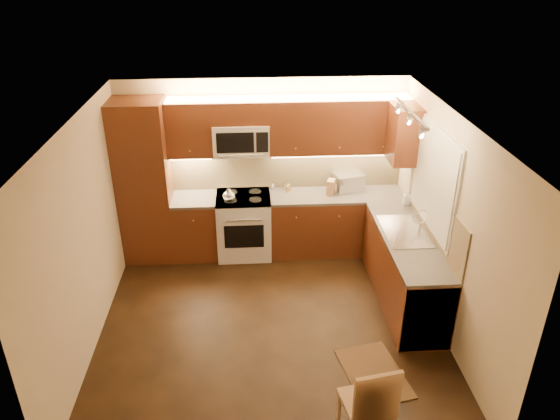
{
  "coord_description": "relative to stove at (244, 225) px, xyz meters",
  "views": [
    {
      "loc": [
        -0.2,
        -5.03,
        4.06
      ],
      "look_at": [
        0.15,
        0.55,
        1.25
      ],
      "focal_mm": 33.72,
      "sensor_mm": 36.0,
      "label": 1
    }
  ],
  "objects": [
    {
      "name": "upper_cab_back_right",
      "position": [
        1.34,
        0.15,
        1.42
      ],
      "size": [
        1.92,
        0.35,
        0.75
      ],
      "primitive_type": "cube",
      "color": "#49220F",
      "rests_on": "wall_back"
    },
    {
      "name": "counter_right",
      "position": [
        2.0,
        -1.28,
        0.42
      ],
      "size": [
        0.6,
        2.0,
        0.04
      ],
      "primitive_type": "cube",
      "color": "#312E2D",
      "rests_on": "base_cab_right"
    },
    {
      "name": "stove",
      "position": [
        0.0,
        0.0,
        0.0
      ],
      "size": [
        0.76,
        0.65,
        0.92
      ],
      "primitive_type": null,
      "color": "silver",
      "rests_on": "floor"
    },
    {
      "name": "dishwasher",
      "position": [
        2.0,
        -1.98,
        -0.03
      ],
      "size": [
        0.58,
        0.6,
        0.84
      ],
      "primitive_type": "cube",
      "color": "silver",
      "rests_on": "floor"
    },
    {
      "name": "counter_back_right",
      "position": [
        1.34,
        0.02,
        0.42
      ],
      "size": [
        1.92,
        0.6,
        0.04
      ],
      "primitive_type": "cube",
      "color": "#312E2D",
      "rests_on": "base_cab_back_right"
    },
    {
      "name": "kettle",
      "position": [
        -0.19,
        -0.12,
        0.56
      ],
      "size": [
        0.22,
        0.22,
        0.19
      ],
      "primitive_type": null,
      "rotation": [
        0.0,
        0.0,
        -0.4
      ],
      "color": "silver",
      "rests_on": "stove"
    },
    {
      "name": "sink",
      "position": [
        2.0,
        -1.12,
        0.52
      ],
      "size": [
        0.52,
        0.86,
        0.15
      ],
      "primitive_type": null,
      "color": "silver",
      "rests_on": "counter_right"
    },
    {
      "name": "faucet",
      "position": [
        2.18,
        -1.12,
        0.59
      ],
      "size": [
        0.2,
        0.04,
        0.3
      ],
      "primitive_type": null,
      "color": "silver",
      "rests_on": "counter_right"
    },
    {
      "name": "track_light_bar",
      "position": [
        1.85,
        -1.27,
        2.0
      ],
      "size": [
        0.04,
        1.2,
        0.03
      ],
      "primitive_type": "cube",
      "color": "silver",
      "rests_on": "ceiling"
    },
    {
      "name": "base_cab_back_left",
      "position": [
        -0.69,
        0.02,
        -0.03
      ],
      "size": [
        0.62,
        0.6,
        0.86
      ],
      "primitive_type": "cube",
      "color": "#49220F",
      "rests_on": "floor"
    },
    {
      "name": "base_cab_back_right",
      "position": [
        1.34,
        0.02,
        -0.03
      ],
      "size": [
        1.92,
        0.6,
        0.86
      ],
      "primitive_type": "cube",
      "color": "#49220F",
      "rests_on": "floor"
    },
    {
      "name": "upper_cab_back_left",
      "position": [
        -0.69,
        0.15,
        1.42
      ],
      "size": [
        0.62,
        0.35,
        0.75
      ],
      "primitive_type": "cube",
      "color": "#49220F",
      "rests_on": "wall_back"
    },
    {
      "name": "floor",
      "position": [
        0.3,
        -1.68,
        -0.46
      ],
      "size": [
        4.0,
        4.0,
        0.01
      ],
      "primitive_type": "cube",
      "color": "black",
      "rests_on": "ground"
    },
    {
      "name": "spice_jar_d",
      "position": [
        0.64,
        0.14,
        0.49
      ],
      "size": [
        0.05,
        0.05,
        0.09
      ],
      "primitive_type": "cylinder",
      "rotation": [
        0.0,
        0.0,
        0.29
      ],
      "color": "#AF7834",
      "rests_on": "counter_back_right"
    },
    {
      "name": "upper_cab_right_corner",
      "position": [
        2.12,
        -0.28,
        1.42
      ],
      "size": [
        0.35,
        0.5,
        0.75
      ],
      "primitive_type": "cube",
      "color": "#49220F",
      "rests_on": "wall_right"
    },
    {
      "name": "base_cab_right",
      "position": [
        2.0,
        -1.28,
        -0.03
      ],
      "size": [
        0.6,
        2.0,
        0.86
      ],
      "primitive_type": "cube",
      "color": "#49220F",
      "rests_on": "floor"
    },
    {
      "name": "counter_back_left",
      "position": [
        -0.69,
        0.02,
        0.42
      ],
      "size": [
        0.62,
        0.6,
        0.04
      ],
      "primitive_type": "cube",
      "color": "#312E2D",
      "rests_on": "base_cab_back_left"
    },
    {
      "name": "soap_bottle",
      "position": [
        2.24,
        -0.34,
        0.54
      ],
      "size": [
        0.1,
        0.1,
        0.2
      ],
      "primitive_type": "imported",
      "rotation": [
        0.0,
        0.0,
        -0.09
      ],
      "color": "silver",
      "rests_on": "counter_right"
    },
    {
      "name": "rug",
      "position": [
        1.36,
        -2.58,
        -0.45
      ],
      "size": [
        0.73,
        0.96,
        0.01
      ],
      "primitive_type": "cube",
      "rotation": [
        0.0,
        0.0,
        0.19
      ],
      "color": "black",
      "rests_on": "floor"
    },
    {
      "name": "microwave",
      "position": [
        0.0,
        0.14,
        1.26
      ],
      "size": [
        0.76,
        0.38,
        0.44
      ],
      "primitive_type": null,
      "color": "silver",
      "rests_on": "wall_back"
    },
    {
      "name": "backsplash_back",
      "position": [
        0.65,
        0.31,
        0.74
      ],
      "size": [
        3.3,
        0.02,
        0.6
      ],
      "primitive_type": "cube",
      "color": "tan",
      "rests_on": "wall_back"
    },
    {
      "name": "knife_block",
      "position": [
        1.25,
        0.04,
        0.55
      ],
      "size": [
        0.14,
        0.18,
        0.22
      ],
      "primitive_type": "cube",
      "rotation": [
        0.0,
        0.0,
        -0.33
      ],
      "color": "#A36C49",
      "rests_on": "counter_back_right"
    },
    {
      "name": "spice_jar_a",
      "position": [
        0.44,
        0.23,
        0.49
      ],
      "size": [
        0.05,
        0.05,
        0.11
      ],
      "primitive_type": "cylinder",
      "rotation": [
        0.0,
        0.0,
        0.38
      ],
      "color": "silver",
      "rests_on": "counter_back_right"
    },
    {
      "name": "wall_left",
      "position": [
        -1.7,
        -1.68,
        0.79
      ],
      "size": [
        0.01,
        4.0,
        2.5
      ],
      "primitive_type": "cube",
      "color": "#C3B08F",
      "rests_on": "ground"
    },
    {
      "name": "pantry",
      "position": [
        -1.35,
        0.02,
        0.69
      ],
      "size": [
        0.7,
        0.6,
        2.3
      ],
      "primitive_type": "cube",
      "color": "#49220F",
      "rests_on": "floor"
    },
    {
      "name": "spice_jar_b",
      "position": [
        0.66,
        0.19,
        0.49
      ],
      "size": [
        0.06,
        0.06,
        0.1
      ],
      "primitive_type": "cylinder",
      "rotation": [
        0.0,
        0.0,
        0.31
      ],
      "color": "olive",
      "rests_on": "counter_back_right"
    },
    {
      "name": "wall_back",
      "position": [
        0.3,
        0.32,
        0.79
      ],
      "size": [
        4.0,
        0.01,
        2.5
      ],
      "primitive_type": "cube",
      "color": "#C3B08F",
      "rests_on": "ground"
    },
    {
      "name": "spice_jar_c",
      "position": [
        0.62,
        0.23,
        0.49
      ],
      "size": [
        0.06,
        0.06,
        0.1
      ],
      "primitive_type": "cylinder",
      "rotation": [
        0.0,
        0.0,
        -0.32
      ],
      "color": "silver",
      "rests_on": "counter_back_right"
    },
    {
      "name": "window_frame",
      "position": [
        2.29,
        -1.12,
        1.14
      ],
      "size": [
        0.03,
        1.44,
        1.24
      ],
      "primitive_type": "cube",
      "color": "silver",
      "rests_on": "wall_right"
    },
    {
      "name": "wall_front",
      "position": [
        0.3,
        -3.67,
        0.79
      ],
      "size": [
        4.0,
        0.01,
        2.5
      ],
      "primitive_type": "cube",
      "color": "#C3B08F",
      "rests_on": "ground"
    },
    {
      "name": "upper_cab_bridge",
      "position": [
        0.0,
        0.15,
        1.63
      ],
      "size": [
        0.76,
        0.35,
        0.31
      ],
      "primitive_type": "cube",
      "color": "#49220F",
      "rests_on": "wall_back"
    },
    {
      "name": "window_blinds",
      "position": [
        2.27,
        -1.12,
        1.14
      ],
      "size": [
        0.02,
        1.36,
        1.16
      ],
      "primitive_type": "cube",
      "color": "silver",
      "rests_on": "wall_right"
    },
    {
      "name": "ceiling",
      "position": [
        0.3,
        -1.68,
        2.04
      ],
      "size": [
        4.0,
        4.0,
        0.01
      ],
      "primitive_type": "cube",
      "color": "beige",
      "rests_on": "ground"
    },
    {
      "name": "toaster_oven",
      "position": [
        1.52,
        0.18,
        0.56
      ],
      "size": [
        0.47,
        0.4,
        0.25
      ],
      "primitive_type": "cube",
      "rotation": [
        0.0,
        0.0,
        0.25
      ],
      "color": "silver",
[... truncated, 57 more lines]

